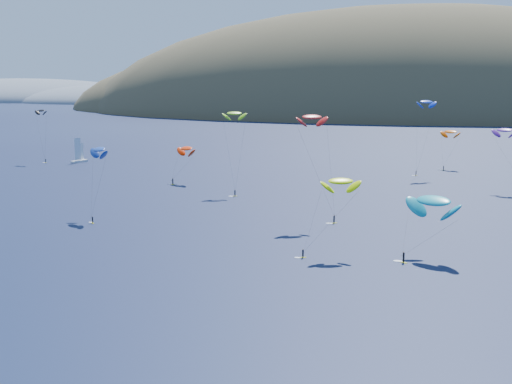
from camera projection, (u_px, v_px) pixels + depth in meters
The scene contains 14 objects.
ground at pixel (216, 375), 87.58m from camera, with size 2800.00×2800.00×0.00m, color black.
island at pixel (435, 125), 621.78m from camera, with size 730.00×300.00×210.00m.
headland at pixel (40, 102), 905.42m from camera, with size 460.00×250.00×60.00m.
sailboat at pixel (79, 160), 289.30m from camera, with size 9.46×8.53×11.29m.
kitesurfer_1 at pixel (186, 148), 237.36m from camera, with size 9.36×12.02×13.66m.
kitesurfer_2 at pixel (341, 181), 144.96m from camera, with size 11.68×10.35×16.95m.
kitesurfer_3 at pixel (234, 114), 218.33m from camera, with size 7.83×14.05×25.92m.
kitesurfer_4 at pixel (426, 102), 250.70m from camera, with size 8.25×7.20×28.12m.
kitesurfer_5 at pixel (433, 201), 142.33m from camera, with size 12.99×13.59×14.62m.
kitesurfer_6 at pixel (505, 130), 220.85m from camera, with size 11.40×12.47×20.84m.
kitesurfer_9 at pixel (312, 117), 175.28m from camera, with size 11.50×8.20×27.83m.
kitesurfer_10 at pixel (99, 149), 181.48m from camera, with size 8.30×14.54×19.27m.
kitesurfer_11 at pixel (451, 132), 272.15m from camera, with size 8.79×12.88×15.99m.
kitesurfer_12 at pixel (41, 111), 289.31m from camera, with size 7.38×7.08×22.41m.
Camera 1 is at (22.78, -79.44, 37.04)m, focal length 50.00 mm.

